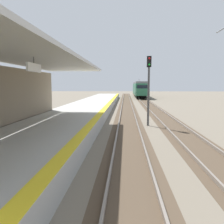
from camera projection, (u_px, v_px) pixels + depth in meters
station_platform at (70, 120)px, 17.09m from camera, size 5.00×80.00×0.91m
track_pair_nearest_platform at (128, 118)px, 20.85m from camera, size 2.34×120.00×0.16m
track_pair_middle at (165, 118)px, 20.64m from camera, size 2.34×120.00×0.16m
approaching_train at (140, 89)px, 56.57m from camera, size 2.93×19.60×4.76m
rail_signal_post at (149, 84)px, 16.76m from camera, size 0.32×0.34×5.20m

